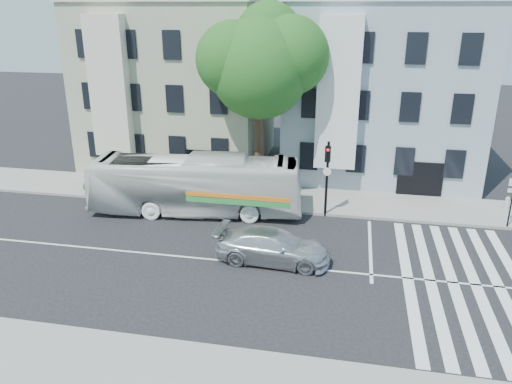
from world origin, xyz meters
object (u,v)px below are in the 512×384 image
(bus, at_px, (196,185))
(fire_hydrant, at_px, (507,203))
(traffic_signal, at_px, (327,169))
(sedan, at_px, (273,246))

(bus, xyz_separation_m, fire_hydrant, (16.89, 3.45, -1.09))
(traffic_signal, bearing_deg, sedan, -101.85)
(sedan, height_order, traffic_signal, traffic_signal)
(sedan, relative_size, fire_hydrant, 7.01)
(sedan, bearing_deg, bus, 48.89)
(traffic_signal, bearing_deg, bus, -166.36)
(bus, bearing_deg, sedan, -140.06)
(traffic_signal, bearing_deg, fire_hydrant, 22.95)
(fire_hydrant, bearing_deg, sedan, -145.08)
(sedan, bearing_deg, traffic_signal, -17.07)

